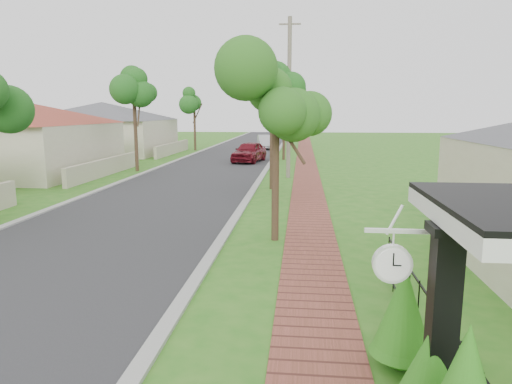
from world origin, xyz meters
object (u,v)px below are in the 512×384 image
at_px(porch_post, 441,344).
at_px(near_tree, 276,102).
at_px(parked_car_red, 249,152).
at_px(utility_pole, 289,98).
at_px(parked_car_white, 266,142).
at_px(station_clock, 393,261).

bearing_deg(porch_post, near_tree, 106.37).
bearing_deg(porch_post, parked_car_red, 100.84).
height_order(porch_post, near_tree, near_tree).
relative_size(porch_post, utility_pole, 0.29).
height_order(porch_post, parked_car_white, porch_post).
bearing_deg(parked_car_white, station_clock, -93.34).
bearing_deg(porch_post, station_clock, 141.14).
distance_m(parked_car_white, station_clock, 41.33).
height_order(parked_car_white, utility_pole, utility_pole).
xyz_separation_m(porch_post, station_clock, (-0.50, 0.40, 0.83)).
bearing_deg(utility_pole, near_tree, -89.88).
height_order(near_tree, utility_pole, utility_pole).
height_order(utility_pole, station_clock, utility_pole).
bearing_deg(parked_car_red, parked_car_white, 99.23).
height_order(parked_car_red, near_tree, near_tree).
distance_m(near_tree, utility_pole, 13.01).
xyz_separation_m(near_tree, utility_pole, (-0.03, 13.00, 0.49)).
relative_size(parked_car_red, parked_car_white, 1.07).
bearing_deg(near_tree, station_clock, -76.29).
height_order(porch_post, station_clock, porch_post).
bearing_deg(utility_pole, porch_post, -83.54).
distance_m(parked_car_red, utility_pole, 9.34).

